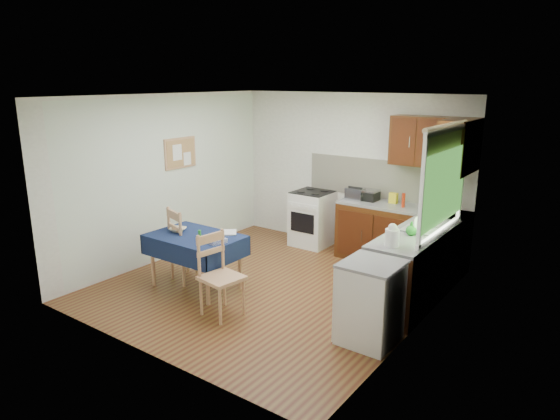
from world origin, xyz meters
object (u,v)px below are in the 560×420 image
Objects in this scene: dining_table at (195,243)px; chair_near at (219,272)px; dish_rack at (421,229)px; kettle at (392,236)px; toaster at (355,194)px; chair_far at (185,243)px; sandwich_press at (369,195)px.

chair_near is (0.78, -0.40, -0.10)m from dining_table.
kettle reaches higher than dish_rack.
dish_rack is at bearing -51.63° from toaster.
kettle is (1.68, 1.00, 0.50)m from chair_near.
kettle is (1.35, -1.71, 0.02)m from toaster.
kettle is at bearing 14.08° from dining_table.
dining_table is 0.88m from chair_near.
toaster is 1.71m from dish_rack.
chair_near is 2.02m from kettle.
toaster reaches higher than chair_near.
chair_near is at bearing -26.72° from dining_table.
dining_table is 2.57m from kettle.
chair_near is 2.78m from toaster.
chair_far is 3.10m from dish_rack.
chair_near is 3.46× the size of sandwich_press.
toaster is at bearing 1.54° from chair_near.
dining_table is 4.50× the size of kettle.
chair_far is 3.87× the size of kettle.
dining_table is 2.78m from sandwich_press.
toaster reaches higher than dining_table.
sandwich_press is at bearing 62.62° from dining_table.
dish_rack is (2.52, 1.36, 0.30)m from dining_table.
dining_table is at bearing -178.49° from chair_far.
chair_far is at bearing -139.08° from toaster.
dining_table is at bearing -162.34° from dish_rack.
chair_near is (1.06, -0.48, -0.03)m from chair_far.
toaster is 1.03× the size of kettle.
kettle reaches higher than chair_near.
kettle is (-0.06, -0.75, 0.09)m from dish_rack.
sandwich_press is (1.28, 2.44, 0.36)m from dining_table.
toaster is (1.39, 2.23, 0.45)m from chair_far.
chair_far is 2.83m from kettle.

